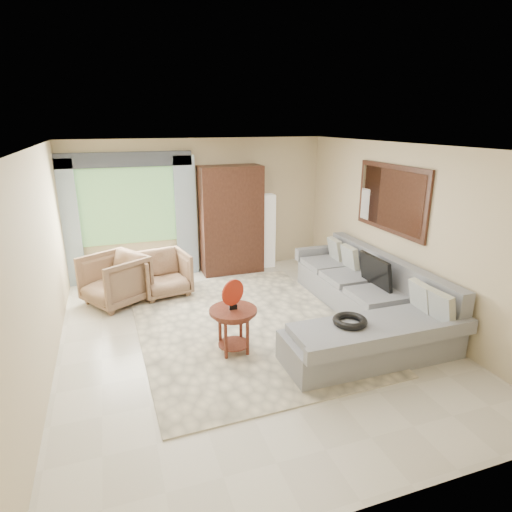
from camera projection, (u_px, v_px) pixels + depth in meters
name	position (u px, v px, depth m)	size (l,w,h in m)	color
ground	(247.00, 335.00, 6.06)	(6.00, 6.00, 0.00)	silver
area_rug	(244.00, 325.00, 6.33)	(3.00, 4.00, 0.02)	beige
sectional_sofa	(365.00, 305.00, 6.37)	(2.30, 3.46, 0.90)	gray
tv_screen	(375.00, 272.00, 6.48)	(0.06, 0.74, 0.48)	black
garden_hose	(350.00, 321.00, 5.28)	(0.43, 0.43, 0.09)	black
coffee_table	(233.00, 330.00, 5.52)	(0.62, 0.62, 0.62)	#431A11
red_disc	(233.00, 292.00, 5.36)	(0.34, 0.34, 0.03)	#A42310
armchair_left	(115.00, 280.00, 7.01)	(0.88, 0.91, 0.83)	brown
armchair_right	(164.00, 274.00, 7.39)	(0.81, 0.83, 0.76)	#906C4E
potted_plant	(102.00, 272.00, 7.73)	(0.53, 0.46, 0.59)	#999999
armoire	(231.00, 220.00, 8.36)	(1.20, 0.55, 2.10)	black
floor_lamp	(268.00, 231.00, 8.76)	(0.24, 0.24, 1.50)	silver
window	(128.00, 206.00, 7.89)	(1.80, 0.04, 1.40)	#669E59
curtain_left	(68.00, 225.00, 7.56)	(0.40, 0.08, 2.30)	#9EB7CC
curtain_right	(186.00, 216.00, 8.21)	(0.40, 0.08, 2.30)	#9EB7CC
valance	(124.00, 159.00, 7.57)	(2.40, 0.12, 0.26)	#1E232D
wall_mirror	(391.00, 199.00, 6.61)	(0.05, 1.70, 1.05)	black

